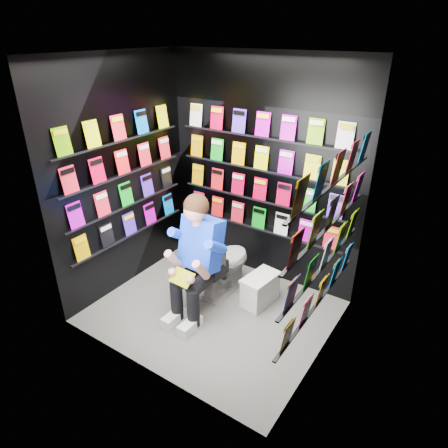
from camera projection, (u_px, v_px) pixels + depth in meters
The scene contains 14 objects.
floor at pixel (213, 311), 4.37m from camera, with size 2.40×2.40×0.00m, color slate.
ceiling at pixel (209, 54), 3.22m from camera, with size 2.40×2.40×0.00m, color white.
wall_back at pixel (262, 173), 4.54m from camera, with size 2.40×0.04×2.60m, color black.
wall_front at pixel (135, 245), 3.05m from camera, with size 2.40×0.04×2.60m, color black.
wall_left at pixel (122, 178), 4.39m from camera, with size 0.04×2.00×2.60m, color black.
wall_right at pixel (333, 235), 3.20m from camera, with size 0.04×2.00×2.60m, color black.
comics_back at pixel (261, 174), 4.51m from camera, with size 2.10×0.06×1.37m, color red, non-canonical shape.
comics_left at pixel (124, 178), 4.37m from camera, with size 0.06×1.70×1.37m, color red, non-canonical shape.
comics_right at pixel (330, 233), 3.21m from camera, with size 0.06×1.70×1.37m, color red, non-canonical shape.
toilet at pixel (223, 263), 4.56m from camera, with size 0.42×0.75×0.73m, color white.
longbox at pixel (260, 291), 4.44m from camera, with size 0.24×0.43×0.32m, color silver.
longbox_lid at pixel (261, 277), 4.36m from camera, with size 0.26×0.45×0.03m, color silver.
reader at pixel (202, 244), 4.09m from camera, with size 0.56×0.82×1.52m, color #0326C8, non-canonical shape.
held_comic at pixel (182, 277), 3.93m from camera, with size 0.25×0.01×0.17m, color green.
Camera 1 is at (2.04, -2.84, 2.79)m, focal length 32.00 mm.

